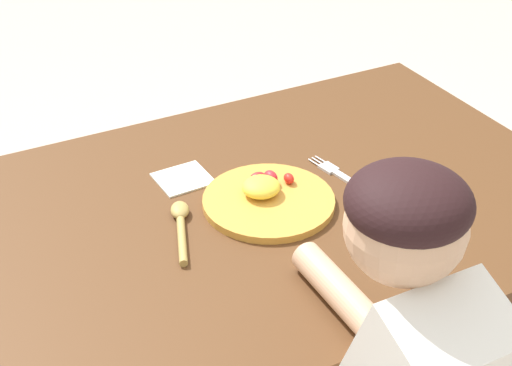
% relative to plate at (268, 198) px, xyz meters
% --- Properties ---
extents(dining_table, '(1.47, 0.85, 0.67)m').
position_rel_plate_xyz_m(dining_table, '(-0.10, 0.00, -0.09)').
color(dining_table, '#54321A').
rests_on(dining_table, ground_plane).
extents(plate, '(0.26, 0.26, 0.05)m').
position_rel_plate_xyz_m(plate, '(0.00, 0.00, 0.00)').
color(plate, gold).
rests_on(plate, dining_table).
extents(fork, '(0.05, 0.19, 0.01)m').
position_rel_plate_xyz_m(fork, '(0.18, 0.01, -0.01)').
color(fork, silver).
rests_on(fork, dining_table).
extents(spoon, '(0.09, 0.19, 0.02)m').
position_rel_plate_xyz_m(spoon, '(-0.18, 0.01, -0.00)').
color(spoon, tan).
rests_on(spoon, dining_table).
extents(napkin, '(0.11, 0.10, 0.00)m').
position_rel_plate_xyz_m(napkin, '(-0.11, 0.16, -0.01)').
color(napkin, white).
rests_on(napkin, dining_table).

